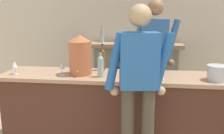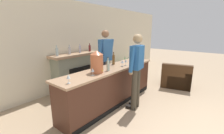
{
  "view_description": "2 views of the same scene",
  "coord_description": "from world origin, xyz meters",
  "px_view_note": "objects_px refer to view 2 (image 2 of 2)",
  "views": [
    {
      "loc": [
        0.1,
        -0.46,
        1.7
      ],
      "look_at": [
        -0.33,
        2.92,
        0.95
      ],
      "focal_mm": 40.0,
      "sensor_mm": 36.0,
      "label": 1
    },
    {
      "loc": [
        -2.9,
        0.22,
        1.85
      ],
      "look_at": [
        0.1,
        2.61,
        0.91
      ],
      "focal_mm": 24.0,
      "sensor_mm": 36.0,
      "label": 2
    }
  ],
  "objects_px": {
    "potted_plant_corner": "(128,65)",
    "copper_dispenser": "(97,62)",
    "fireplace_stone": "(76,71)",
    "wine_glass_near_bucket": "(93,70)",
    "wine_bottle_port_short": "(96,63)",
    "wine_glass_front_right": "(122,62)",
    "wine_glass_back_row": "(126,61)",
    "ice_bucket_steel": "(137,59)",
    "wine_bottle_rose_blush": "(108,65)",
    "wine_bottle_chardonnay_pale": "(114,59)",
    "wine_glass_front_left": "(68,77)",
    "person_bartender": "(106,60)",
    "armchair_black": "(176,79)",
    "wine_glass_mid_counter": "(137,56)",
    "person_customer": "(136,69)"
  },
  "relations": [
    {
      "from": "fireplace_stone",
      "to": "wine_glass_front_right",
      "type": "height_order",
      "value": "fireplace_stone"
    },
    {
      "from": "wine_bottle_port_short",
      "to": "wine_glass_front_left",
      "type": "height_order",
      "value": "wine_bottle_port_short"
    },
    {
      "from": "wine_bottle_rose_blush",
      "to": "wine_glass_front_left",
      "type": "bearing_deg",
      "value": -179.77
    },
    {
      "from": "person_bartender",
      "to": "wine_glass_near_bucket",
      "type": "xyz_separation_m",
      "value": [
        -1.11,
        -0.62,
        0.02
      ]
    },
    {
      "from": "wine_glass_back_row",
      "to": "wine_glass_mid_counter",
      "type": "distance_m",
      "value": 1.0
    },
    {
      "from": "potted_plant_corner",
      "to": "wine_glass_back_row",
      "type": "xyz_separation_m",
      "value": [
        -2.36,
        -1.43,
        0.76
      ]
    },
    {
      "from": "person_customer",
      "to": "copper_dispenser",
      "type": "bearing_deg",
      "value": 141.7
    },
    {
      "from": "potted_plant_corner",
      "to": "copper_dispenser",
      "type": "distance_m",
      "value": 3.69
    },
    {
      "from": "person_customer",
      "to": "wine_bottle_rose_blush",
      "type": "bearing_deg",
      "value": 133.55
    },
    {
      "from": "wine_glass_mid_counter",
      "to": "wine_glass_back_row",
      "type": "bearing_deg",
      "value": -167.04
    },
    {
      "from": "wine_glass_back_row",
      "to": "wine_glass_front_left",
      "type": "distance_m",
      "value": 1.77
    },
    {
      "from": "wine_bottle_rose_blush",
      "to": "wine_bottle_port_short",
      "type": "xyz_separation_m",
      "value": [
        -0.03,
        0.34,
        0.01
      ]
    },
    {
      "from": "potted_plant_corner",
      "to": "wine_bottle_chardonnay_pale",
      "type": "bearing_deg",
      "value": -155.87
    },
    {
      "from": "wine_bottle_chardonnay_pale",
      "to": "wine_bottle_rose_blush",
      "type": "xyz_separation_m",
      "value": [
        -0.6,
        -0.31,
        -0.01
      ]
    },
    {
      "from": "fireplace_stone",
      "to": "wine_glass_near_bucket",
      "type": "relative_size",
      "value": 10.27
    },
    {
      "from": "person_customer",
      "to": "wine_bottle_rose_blush",
      "type": "distance_m",
      "value": 0.66
    },
    {
      "from": "armchair_black",
      "to": "wine_glass_front_right",
      "type": "xyz_separation_m",
      "value": [
        -1.99,
        0.82,
        0.8
      ]
    },
    {
      "from": "wine_glass_back_row",
      "to": "ice_bucket_steel",
      "type": "bearing_deg",
      "value": 2.03
    },
    {
      "from": "copper_dispenser",
      "to": "wine_glass_back_row",
      "type": "distance_m",
      "value": 0.98
    },
    {
      "from": "person_bartender",
      "to": "wine_glass_front_right",
      "type": "bearing_deg",
      "value": -96.25
    },
    {
      "from": "copper_dispenser",
      "to": "wine_glass_front_left",
      "type": "height_order",
      "value": "copper_dispenser"
    },
    {
      "from": "wine_glass_front_right",
      "to": "wine_glass_front_left",
      "type": "xyz_separation_m",
      "value": [
        -1.63,
        -0.01,
        -0.0
      ]
    },
    {
      "from": "wine_glass_near_bucket",
      "to": "wine_glass_front_left",
      "type": "height_order",
      "value": "wine_glass_front_left"
    },
    {
      "from": "fireplace_stone",
      "to": "copper_dispenser",
      "type": "bearing_deg",
      "value": -111.87
    },
    {
      "from": "wine_glass_front_right",
      "to": "wine_glass_near_bucket",
      "type": "relative_size",
      "value": 1.03
    },
    {
      "from": "wine_bottle_port_short",
      "to": "wine_glass_front_right",
      "type": "distance_m",
      "value": 0.69
    },
    {
      "from": "person_customer",
      "to": "ice_bucket_steel",
      "type": "distance_m",
      "value": 0.99
    },
    {
      "from": "copper_dispenser",
      "to": "ice_bucket_steel",
      "type": "height_order",
      "value": "copper_dispenser"
    },
    {
      "from": "person_bartender",
      "to": "wine_glass_front_right",
      "type": "height_order",
      "value": "person_bartender"
    },
    {
      "from": "potted_plant_corner",
      "to": "wine_glass_front_left",
      "type": "bearing_deg",
      "value": -161.03
    },
    {
      "from": "armchair_black",
      "to": "wine_glass_mid_counter",
      "type": "distance_m",
      "value": 1.57
    },
    {
      "from": "copper_dispenser",
      "to": "potted_plant_corner",
      "type": "bearing_deg",
      "value": 21.7
    },
    {
      "from": "wine_glass_back_row",
      "to": "wine_glass_front_left",
      "type": "xyz_separation_m",
      "value": [
        -1.77,
        0.01,
        -0.01
      ]
    },
    {
      "from": "potted_plant_corner",
      "to": "person_bartender",
      "type": "relative_size",
      "value": 0.41
    },
    {
      "from": "wine_bottle_chardonnay_pale",
      "to": "wine_bottle_rose_blush",
      "type": "relative_size",
      "value": 1.08
    },
    {
      "from": "wine_bottle_rose_blush",
      "to": "wine_bottle_port_short",
      "type": "distance_m",
      "value": 0.34
    },
    {
      "from": "copper_dispenser",
      "to": "wine_bottle_rose_blush",
      "type": "bearing_deg",
      "value": -18.88
    },
    {
      "from": "wine_glass_back_row",
      "to": "wine_glass_near_bucket",
      "type": "height_order",
      "value": "wine_glass_back_row"
    },
    {
      "from": "wine_bottle_chardonnay_pale",
      "to": "wine_glass_front_left",
      "type": "height_order",
      "value": "wine_bottle_chardonnay_pale"
    },
    {
      "from": "fireplace_stone",
      "to": "wine_bottle_rose_blush",
      "type": "bearing_deg",
      "value": -102.37
    },
    {
      "from": "wine_bottle_chardonnay_pale",
      "to": "wine_glass_near_bucket",
      "type": "distance_m",
      "value": 1.12
    },
    {
      "from": "potted_plant_corner",
      "to": "copper_dispenser",
      "type": "relative_size",
      "value": 1.57
    },
    {
      "from": "wine_glass_front_left",
      "to": "person_customer",
      "type": "bearing_deg",
      "value": -17.24
    },
    {
      "from": "potted_plant_corner",
      "to": "person_customer",
      "type": "bearing_deg",
      "value": -144.14
    },
    {
      "from": "fireplace_stone",
      "to": "person_customer",
      "type": "bearing_deg",
      "value": -87.58
    },
    {
      "from": "person_customer",
      "to": "wine_glass_near_bucket",
      "type": "xyz_separation_m",
      "value": [
        -0.92,
        0.48,
        0.08
      ]
    },
    {
      "from": "wine_bottle_port_short",
      "to": "wine_glass_front_right",
      "type": "xyz_separation_m",
      "value": [
        0.6,
        -0.34,
        -0.03
      ]
    },
    {
      "from": "wine_bottle_rose_blush",
      "to": "wine_bottle_port_short",
      "type": "height_order",
      "value": "wine_bottle_port_short"
    },
    {
      "from": "potted_plant_corner",
      "to": "copper_dispenser",
      "type": "xyz_separation_m",
      "value": [
        -3.33,
        -1.32,
        0.88
      ]
    },
    {
      "from": "wine_bottle_chardonnay_pale",
      "to": "wine_glass_near_bucket",
      "type": "relative_size",
      "value": 2.13
    }
  ]
}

